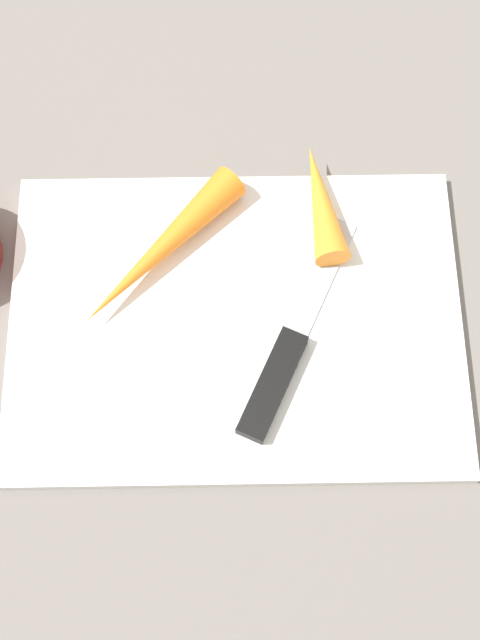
# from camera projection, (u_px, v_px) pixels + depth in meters

# --- Properties ---
(ground_plane) EXTENTS (1.40, 1.40, 0.00)m
(ground_plane) POSITION_uv_depth(u_px,v_px,m) (240.00, 325.00, 0.69)
(ground_plane) COLOR slate
(cutting_board) EXTENTS (0.36, 0.26, 0.01)m
(cutting_board) POSITION_uv_depth(u_px,v_px,m) (240.00, 323.00, 0.68)
(cutting_board) COLOR white
(cutting_board) RESTS_ON ground_plane
(knife) EXTENTS (0.10, 0.19, 0.01)m
(knife) POSITION_uv_depth(u_px,v_px,m) (284.00, 370.00, 0.66)
(knife) COLOR #B7B7BC
(knife) RESTS_ON cutting_board
(carrot_short) EXTENTS (0.04, 0.11, 0.03)m
(carrot_short) POSITION_uv_depth(u_px,v_px,m) (325.00, 202.00, 0.70)
(carrot_short) COLOR orange
(carrot_short) RESTS_ON cutting_board
(carrot_long) EXTENTS (0.14, 0.14, 0.03)m
(carrot_long) POSITION_uv_depth(u_px,v_px,m) (166.00, 249.00, 0.68)
(carrot_long) COLOR orange
(carrot_long) RESTS_ON cutting_board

